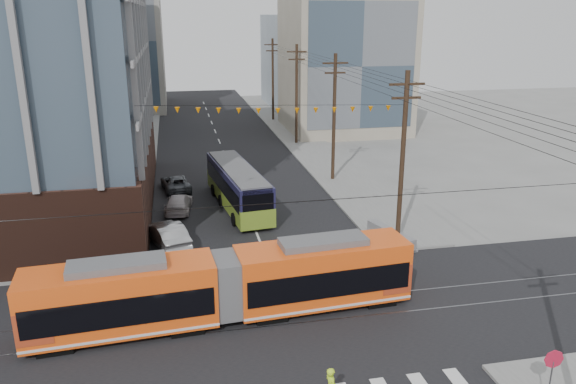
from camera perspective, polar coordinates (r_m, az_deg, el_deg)
The scene contains 13 objects.
ground at distance 25.04m, azimuth 2.05°, elevation -16.69°, with size 160.00×160.00×0.00m, color slate.
bg_bldg_nw_near at distance 73.24m, azimuth -21.53°, elevation 12.46°, with size 18.00×16.00×18.00m, color #8C99A5.
bg_bldg_ne_near at distance 71.49m, azimuth 5.67°, elevation 12.66°, with size 14.00×14.00×16.00m, color gray.
bg_bldg_nw_far at distance 92.60m, azimuth -17.73°, elevation 14.30°, with size 16.00×18.00×20.00m, color gray.
bg_bldg_ne_far at distance 91.30m, azimuth 3.11°, elevation 13.15°, with size 16.00×16.00×14.00m, color #8C99A5.
utility_pole_far at distance 77.74m, azimuth -1.55°, elevation 11.28°, with size 0.30×0.30×11.00m, color black.
streetcar at distance 27.21m, azimuth -6.30°, elevation -9.49°, with size 18.28×2.57×3.52m, color #F35213, non-canonical shape.
city_bus at distance 42.64m, azimuth -5.13°, elevation 0.54°, with size 2.49×11.47×3.25m, color #1D1B3F, non-canonical shape.
parked_car_silver at distance 36.36m, azimuth -12.13°, elevation -4.26°, with size 1.69×4.85×1.60m, color #A8A9AB.
parked_car_white at distance 42.66m, azimuth -11.05°, elevation -1.11°, with size 1.80×4.42×1.28m, color #B2A9AB.
parked_car_grey at distance 47.84m, azimuth -11.35°, elevation 0.91°, with size 2.06×4.48×1.24m, color #494E54.
stop_sign at distance 23.69m, azimuth 25.05°, elevation -17.21°, with size 0.75×0.75×2.46m, color red, non-canonical shape.
jersey_barrier at distance 36.99m, azimuth 10.39°, elevation -4.39°, with size 0.96×4.26×0.85m, color gray.
Camera 1 is at (-4.99, -20.07, 14.13)m, focal length 35.00 mm.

